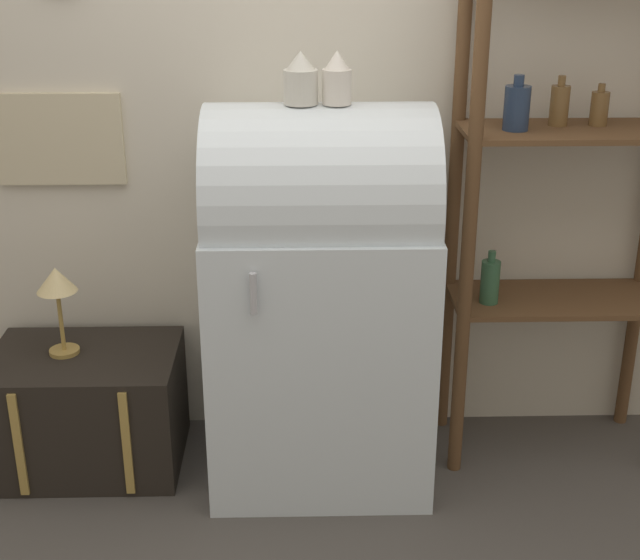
{
  "coord_description": "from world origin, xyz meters",
  "views": [
    {
      "loc": [
        -0.07,
        -2.68,
        1.93
      ],
      "look_at": [
        0.0,
        0.22,
        0.76
      ],
      "focal_mm": 50.0,
      "sensor_mm": 36.0,
      "label": 1
    }
  ],
  "objects_px": {
    "refrigerator": "(319,294)",
    "desk_lamp": "(57,287)",
    "vase_center": "(337,79)",
    "vase_left": "(301,80)",
    "suitcase_trunk": "(88,409)"
  },
  "relations": [
    {
      "from": "refrigerator",
      "to": "desk_lamp",
      "type": "distance_m",
      "value": 0.94
    },
    {
      "from": "vase_center",
      "to": "desk_lamp",
      "type": "bearing_deg",
      "value": 175.72
    },
    {
      "from": "refrigerator",
      "to": "vase_left",
      "type": "xyz_separation_m",
      "value": [
        -0.06,
        -0.01,
        0.75
      ]
    },
    {
      "from": "suitcase_trunk",
      "to": "vase_center",
      "type": "xyz_separation_m",
      "value": [
        0.93,
        -0.06,
        1.23
      ]
    },
    {
      "from": "refrigerator",
      "to": "vase_left",
      "type": "relative_size",
      "value": 8.14
    },
    {
      "from": "vase_left",
      "to": "vase_center",
      "type": "bearing_deg",
      "value": -1.91
    },
    {
      "from": "vase_left",
      "to": "vase_center",
      "type": "distance_m",
      "value": 0.12
    },
    {
      "from": "suitcase_trunk",
      "to": "desk_lamp",
      "type": "xyz_separation_m",
      "value": [
        -0.07,
        0.02,
        0.49
      ]
    },
    {
      "from": "vase_center",
      "to": "refrigerator",
      "type": "bearing_deg",
      "value": 168.37
    },
    {
      "from": "refrigerator",
      "to": "desk_lamp",
      "type": "xyz_separation_m",
      "value": [
        -0.94,
        0.06,
        0.01
      ]
    },
    {
      "from": "suitcase_trunk",
      "to": "vase_center",
      "type": "height_order",
      "value": "vase_center"
    },
    {
      "from": "vase_center",
      "to": "suitcase_trunk",
      "type": "bearing_deg",
      "value": 176.54
    },
    {
      "from": "suitcase_trunk",
      "to": "desk_lamp",
      "type": "relative_size",
      "value": 2.04
    },
    {
      "from": "refrigerator",
      "to": "vase_center",
      "type": "distance_m",
      "value": 0.75
    },
    {
      "from": "refrigerator",
      "to": "suitcase_trunk",
      "type": "xyz_separation_m",
      "value": [
        -0.87,
        0.04,
        -0.48
      ]
    }
  ]
}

